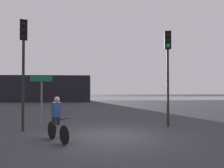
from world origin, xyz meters
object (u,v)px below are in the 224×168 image
at_px(traffic_light_near_left, 23,54).
at_px(traffic_light_near_right, 168,61).
at_px(cyclist, 57,119).
at_px(distant_building, 46,89).
at_px(direction_sign_post, 41,93).

bearing_deg(traffic_light_near_left, traffic_light_near_right, 169.46).
distance_m(traffic_light_near_right, cyclist, 6.21).
relative_size(distant_building, traffic_light_near_left, 2.57).
distance_m(distant_building, direction_sign_post, 21.86).
xyz_separation_m(distant_building, direction_sign_post, (4.68, -21.35, -0.18)).
bearing_deg(traffic_light_near_right, cyclist, 36.65).
relative_size(distant_building, cyclist, 7.96).
height_order(traffic_light_near_left, direction_sign_post, traffic_light_near_left).
xyz_separation_m(distant_building, traffic_light_near_right, (11.03, -21.83, 1.44)).
height_order(traffic_light_near_right, direction_sign_post, traffic_light_near_right).
xyz_separation_m(traffic_light_near_right, cyclist, (-5.01, -2.69, -2.50)).
bearing_deg(cyclist, traffic_light_near_right, 173.47).
bearing_deg(traffic_light_near_left, cyclist, 116.64).
bearing_deg(cyclist, traffic_light_near_left, -81.91).
height_order(traffic_light_near_left, traffic_light_near_right, traffic_light_near_left).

